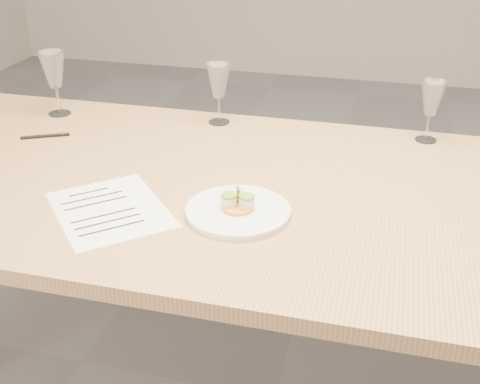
% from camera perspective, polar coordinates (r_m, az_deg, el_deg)
% --- Properties ---
extents(dining_table, '(2.40, 1.00, 0.75)m').
position_cam_1_polar(dining_table, '(1.59, 3.90, -1.83)').
color(dining_table, tan).
rests_on(dining_table, ground).
extents(dinner_plate, '(0.25, 0.25, 0.07)m').
position_cam_1_polar(dinner_plate, '(1.43, -0.19, -1.74)').
color(dinner_plate, white).
rests_on(dinner_plate, dining_table).
extents(recipe_sheet, '(0.39, 0.40, 0.00)m').
position_cam_1_polar(recipe_sheet, '(1.48, -12.24, -1.63)').
color(recipe_sheet, white).
rests_on(recipe_sheet, dining_table).
extents(ballpoint_pen, '(0.13, 0.08, 0.01)m').
position_cam_1_polar(ballpoint_pen, '(1.95, -17.97, 5.08)').
color(ballpoint_pen, black).
rests_on(ballpoint_pen, dining_table).
extents(wine_glass_0, '(0.09, 0.09, 0.21)m').
position_cam_1_polar(wine_glass_0, '(2.10, -17.26, 10.91)').
color(wine_glass_0, white).
rests_on(wine_glass_0, dining_table).
extents(wine_glass_1, '(0.08, 0.08, 0.20)m').
position_cam_1_polar(wine_glass_1, '(1.94, -2.05, 10.37)').
color(wine_glass_1, white).
rests_on(wine_glass_1, dining_table).
extents(wine_glass_2, '(0.07, 0.07, 0.19)m').
position_cam_1_polar(wine_glass_2, '(1.88, 17.73, 8.34)').
color(wine_glass_2, white).
rests_on(wine_glass_2, dining_table).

